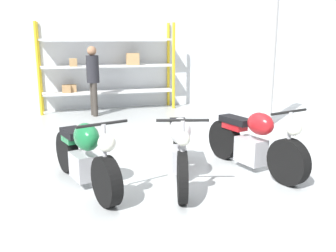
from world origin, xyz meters
name	(u,v)px	position (x,y,z in m)	size (l,w,h in m)	color
ground_plane	(175,179)	(0.00, 0.00, 0.00)	(30.00, 30.00, 0.00)	#B2B7B7
back_wall	(116,44)	(0.00, 5.91, 1.80)	(30.00, 0.08, 3.60)	silver
shelving_rack	(107,67)	(-0.30, 5.53, 1.19)	(3.67, 0.63, 2.38)	gold
support_pillar	(270,46)	(2.94, 2.63, 1.80)	(0.28, 0.28, 3.60)	silver
motorcycle_green	(85,155)	(-1.26, 0.07, 0.45)	(0.90, 2.00, 1.03)	black
motorcycle_white	(179,147)	(0.05, -0.02, 0.49)	(0.80, 2.10, 1.05)	black
motorcycle_red	(254,142)	(1.26, 0.06, 0.44)	(0.85, 1.98, 1.04)	black
person_browsing	(93,75)	(-0.75, 4.84, 1.05)	(0.38, 0.38, 1.77)	#38332D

